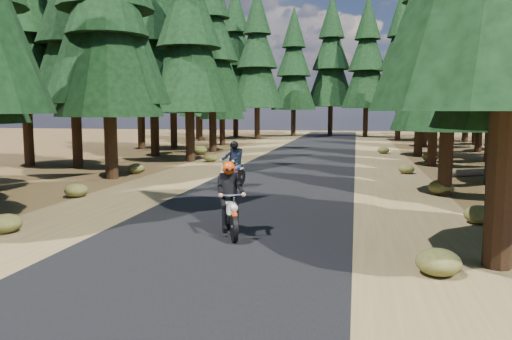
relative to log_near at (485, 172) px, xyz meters
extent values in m
plane|color=#4C361B|center=(-8.79, -10.51, -0.16)|extent=(120.00, 120.00, 0.00)
cube|color=black|center=(-8.79, -5.51, -0.15)|extent=(6.00, 100.00, 0.01)
cube|color=brown|center=(-13.39, -5.51, -0.16)|extent=(3.20, 100.00, 0.01)
cube|color=brown|center=(-4.19, -5.51, -0.16)|extent=(3.20, 100.00, 0.01)
cylinder|color=black|center=(-3.13, -14.21, 2.76)|extent=(0.53, 0.53, 5.85)
cylinder|color=black|center=(-16.05, -4.33, 2.51)|extent=(0.51, 0.51, 5.34)
cone|color=black|center=(-16.05, -4.33, 5.85)|extent=(4.54, 4.54, 6.68)
cylinder|color=black|center=(-2.73, -6.03, 2.10)|extent=(0.48, 0.48, 4.52)
cone|color=black|center=(-2.73, -6.03, 4.92)|extent=(3.84, 3.84, 5.65)
cylinder|color=black|center=(-16.49, -3.54, 3.05)|extent=(0.56, 0.56, 6.43)
cone|color=black|center=(-16.49, -3.54, 7.07)|extent=(5.46, 5.46, 8.03)
cylinder|color=black|center=(-0.51, -3.11, 2.76)|extent=(0.53, 0.53, 5.84)
cone|color=black|center=(-0.51, -3.11, 6.41)|extent=(4.96, 4.96, 7.30)
cylinder|color=black|center=(-19.92, -0.58, 2.62)|extent=(0.52, 0.52, 5.56)
cone|color=black|center=(-19.92, -0.58, 6.10)|extent=(4.73, 4.73, 6.95)
cylinder|color=black|center=(-15.14, 3.39, 2.70)|extent=(0.53, 0.53, 5.72)
cone|color=black|center=(-15.14, 3.39, 6.27)|extent=(4.86, 4.86, 7.15)
cone|color=black|center=(-15.14, 3.39, 8.85)|extent=(3.72, 3.72, 5.15)
cylinder|color=black|center=(-1.81, 3.56, 2.09)|extent=(0.48, 0.48, 4.51)
cone|color=black|center=(-1.81, 3.56, 4.91)|extent=(3.83, 3.83, 5.64)
cone|color=black|center=(-1.81, 3.56, 6.94)|extent=(2.93, 2.93, 4.06)
cylinder|color=black|center=(-18.55, 6.34, 3.02)|extent=(0.55, 0.55, 6.37)
cone|color=black|center=(-18.55, 6.34, 7.00)|extent=(5.41, 5.41, 7.96)
cylinder|color=black|center=(1.69, 6.30, 3.08)|extent=(0.56, 0.56, 6.47)
cone|color=black|center=(1.69, 6.30, 7.12)|extent=(5.50, 5.50, 8.09)
cylinder|color=black|center=(-15.79, 10.25, 2.66)|extent=(0.53, 0.53, 5.64)
cone|color=black|center=(-15.79, 10.25, 6.18)|extent=(4.79, 4.79, 7.05)
cone|color=black|center=(-15.79, 10.25, 8.72)|extent=(3.67, 3.67, 5.08)
cylinder|color=black|center=(-1.86, 9.23, 2.75)|extent=(0.53, 0.53, 5.83)
cone|color=black|center=(-1.86, 9.23, 6.40)|extent=(4.95, 4.95, 7.29)
cone|color=black|center=(-1.86, 9.23, 9.02)|extent=(3.79, 3.79, 5.25)
cylinder|color=black|center=(-19.65, 12.71, 2.56)|extent=(0.52, 0.52, 5.45)
cone|color=black|center=(-19.65, 12.71, 5.97)|extent=(4.63, 4.63, 6.81)
cone|color=black|center=(-19.65, 12.71, 8.42)|extent=(3.54, 3.54, 4.90)
cone|color=black|center=(-19.65, 12.71, 10.87)|extent=(2.45, 2.45, 4.09)
cylinder|color=black|center=(2.73, 13.64, 2.15)|extent=(0.48, 0.48, 4.61)
cone|color=black|center=(2.73, 13.64, 5.03)|extent=(3.92, 3.92, 5.77)
cone|color=black|center=(2.73, 13.64, 7.11)|extent=(3.00, 3.00, 4.15)
cone|color=black|center=(2.73, 13.64, 9.18)|extent=(2.08, 2.08, 3.46)
cylinder|color=black|center=(-16.91, 16.95, 2.05)|extent=(0.48, 0.48, 4.42)
cone|color=black|center=(-16.91, 16.95, 4.81)|extent=(3.76, 3.76, 5.52)
cone|color=black|center=(-16.91, 16.95, 6.80)|extent=(2.87, 2.87, 3.98)
cone|color=black|center=(-16.91, 16.95, 8.79)|extent=(1.99, 1.99, 3.31)
cylinder|color=black|center=(-0.45, 17.90, 2.72)|extent=(0.53, 0.53, 5.76)
cone|color=black|center=(-0.45, 17.90, 6.32)|extent=(4.90, 4.90, 7.21)
cone|color=black|center=(-0.45, 17.90, 8.92)|extent=(3.75, 3.75, 5.19)
cylinder|color=black|center=(-20.58, 22.26, 2.21)|extent=(0.49, 0.49, 4.75)
cone|color=black|center=(-20.58, 22.26, 5.18)|extent=(4.04, 4.04, 5.93)
cone|color=black|center=(-20.58, 22.26, 7.32)|extent=(3.09, 3.09, 4.27)
cone|color=black|center=(-20.58, 22.26, 9.45)|extent=(2.14, 2.14, 3.56)
cylinder|color=black|center=(4.24, 21.58, 2.67)|extent=(0.53, 0.53, 5.66)
cone|color=black|center=(4.24, 21.58, 6.21)|extent=(4.81, 4.81, 7.07)
cone|color=black|center=(4.24, 21.58, 8.75)|extent=(3.68, 3.68, 5.09)
cone|color=black|center=(4.24, 21.58, 11.30)|extent=(2.55, 2.55, 4.24)
cylinder|color=black|center=(-22.79, -0.51, 2.84)|extent=(0.54, 0.54, 6.00)
cone|color=black|center=(-22.79, -0.51, 6.59)|extent=(5.10, 5.10, 7.50)
cylinder|color=black|center=(-21.79, 11.49, 3.04)|extent=(0.56, 0.56, 6.40)
cone|color=black|center=(-21.79, 11.49, 7.04)|extent=(5.44, 5.44, 8.00)
cone|color=black|center=(-21.79, 11.49, 9.92)|extent=(4.16, 4.16, 5.76)
cylinder|color=black|center=(4.21, 15.49, 2.84)|extent=(0.54, 0.54, 6.00)
cone|color=black|center=(4.21, 15.49, 6.59)|extent=(5.10, 5.10, 7.50)
cone|color=black|center=(4.21, 15.49, 9.29)|extent=(3.90, 3.90, 5.40)
cylinder|color=black|center=(-15.79, 26.49, 3.04)|extent=(0.56, 0.56, 6.40)
cone|color=black|center=(-15.79, 26.49, 7.04)|extent=(5.44, 5.44, 8.00)
cone|color=black|center=(-15.79, 26.49, 9.92)|extent=(4.16, 4.16, 5.76)
cone|color=black|center=(-15.79, 26.49, 12.80)|extent=(2.88, 2.88, 4.80)
cylinder|color=black|center=(-1.79, 26.49, 2.84)|extent=(0.54, 0.54, 6.00)
cone|color=black|center=(-1.79, 26.49, 6.59)|extent=(5.10, 5.10, 7.50)
cone|color=black|center=(-1.79, 26.49, 9.29)|extent=(3.90, 3.90, 5.40)
cone|color=black|center=(-1.79, 26.49, 11.99)|extent=(2.70, 2.70, 4.50)
cylinder|color=black|center=(-18.79, 29.49, 3.24)|extent=(0.57, 0.57, 6.80)
cone|color=black|center=(-18.79, 29.49, 7.49)|extent=(5.78, 5.78, 8.50)
cone|color=black|center=(-18.79, 29.49, 10.55)|extent=(4.42, 4.42, 6.12)
cone|color=black|center=(-18.79, 29.49, 13.61)|extent=(3.06, 3.06, 5.10)
cylinder|color=black|center=(1.21, 29.49, 3.04)|extent=(0.56, 0.56, 6.40)
cone|color=black|center=(1.21, 29.49, 7.04)|extent=(5.44, 5.44, 8.00)
cone|color=black|center=(1.21, 29.49, 9.92)|extent=(4.16, 4.16, 5.76)
cone|color=black|center=(1.21, 29.49, 12.80)|extent=(2.88, 2.88, 4.80)
cylinder|color=black|center=(-12.79, 32.49, 2.84)|extent=(0.54, 0.54, 6.00)
cone|color=black|center=(-12.79, 32.49, 6.59)|extent=(5.10, 5.10, 7.50)
cone|color=black|center=(-12.79, 32.49, 9.29)|extent=(3.90, 3.90, 5.40)
cone|color=black|center=(-12.79, 32.49, 11.99)|extent=(2.70, 2.70, 4.50)
cylinder|color=black|center=(-4.79, 32.49, 3.04)|extent=(0.56, 0.56, 6.40)
cone|color=black|center=(-4.79, 32.49, 7.04)|extent=(5.44, 5.44, 8.00)
cone|color=black|center=(-4.79, 32.49, 9.92)|extent=(4.16, 4.16, 5.76)
cone|color=black|center=(-4.79, 32.49, 12.80)|extent=(2.88, 2.88, 4.80)
cylinder|color=black|center=(-8.79, 35.49, 3.24)|extent=(0.57, 0.57, 6.80)
cone|color=black|center=(-8.79, 35.49, 7.49)|extent=(5.78, 5.78, 8.50)
cone|color=black|center=(-8.79, 35.49, 10.55)|extent=(4.42, 4.42, 6.12)
cone|color=black|center=(-8.79, 35.49, 13.61)|extent=(3.06, 3.06, 5.10)
cylinder|color=black|center=(-21.79, 25.49, 2.64)|extent=(0.52, 0.52, 5.60)
cone|color=black|center=(-21.79, 25.49, 6.14)|extent=(4.76, 4.76, 7.00)
cone|color=black|center=(-21.79, 25.49, 8.66)|extent=(3.64, 3.64, 5.04)
cone|color=black|center=(-21.79, 25.49, 11.18)|extent=(2.52, 2.52, 4.20)
cylinder|color=black|center=(4.21, 25.49, 2.84)|extent=(0.54, 0.54, 6.00)
cone|color=black|center=(4.21, 25.49, 6.59)|extent=(5.10, 5.10, 7.50)
cone|color=black|center=(4.21, 25.49, 9.29)|extent=(3.90, 3.90, 5.40)
cone|color=black|center=(4.21, 25.49, 11.99)|extent=(2.70, 2.70, 4.50)
cylinder|color=#4C4233|center=(0.00, 0.00, 0.00)|extent=(4.63, 2.83, 0.32)
ellipsoid|color=#474C1E|center=(-2.57, -10.42, 0.08)|extent=(0.81, 0.81, 0.48)
ellipsoid|color=#474C1E|center=(-15.06, -8.82, 0.07)|extent=(0.77, 0.77, 0.46)
ellipsoid|color=#474C1E|center=(-14.00, -13.69, 0.07)|extent=(0.77, 0.77, 0.46)
ellipsoid|color=#474C1E|center=(-3.44, -0.06, 0.06)|extent=(0.73, 0.73, 0.44)
ellipsoid|color=#474C1E|center=(-1.56, 5.98, 0.11)|extent=(0.91, 0.91, 0.55)
ellipsoid|color=#474C1E|center=(-3.93, 10.91, 0.08)|extent=(0.79, 0.79, 0.47)
ellipsoid|color=#474C1E|center=(-15.84, -2.45, 0.08)|extent=(0.78, 0.78, 0.47)
ellipsoid|color=#474C1E|center=(-13.91, 3.33, 0.06)|extent=(0.72, 0.72, 0.43)
ellipsoid|color=#474C1E|center=(-4.28, -14.91, 0.08)|extent=(0.80, 0.80, 0.48)
ellipsoid|color=#474C1E|center=(-2.81, -5.85, 0.10)|extent=(0.87, 0.87, 0.52)
ellipsoid|color=#474C1E|center=(-15.97, 7.68, 0.15)|extent=(1.02, 1.02, 0.61)
cube|color=black|center=(-8.63, -12.90, 1.01)|extent=(0.45, 0.37, 0.56)
sphere|color=#C03607|center=(-8.63, -12.90, 1.42)|extent=(0.41, 0.41, 0.31)
cube|color=black|center=(-10.37, -5.73, 1.04)|extent=(0.45, 0.34, 0.57)
sphere|color=black|center=(-10.37, -5.73, 1.46)|extent=(0.39, 0.39, 0.32)
camera|label=1|loc=(-5.78, -24.02, 2.77)|focal=35.00mm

